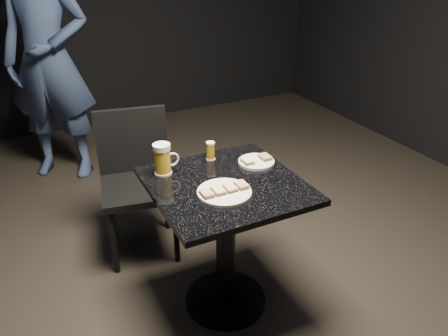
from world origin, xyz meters
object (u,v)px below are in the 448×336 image
(plate_large, at_px, (224,192))
(table, at_px, (226,225))
(chair, at_px, (137,175))
(patron, at_px, (48,60))
(beer_tumbler, at_px, (211,151))
(beer_mug, at_px, (163,159))
(plate_small, at_px, (256,162))

(plate_large, height_order, table, plate_large)
(plate_large, xyz_separation_m, chair, (-0.20, 0.82, -0.25))
(patron, xyz_separation_m, beer_tumbler, (0.58, -1.74, -0.16))
(beer_tumbler, bearing_deg, chair, 121.86)
(patron, distance_m, beer_mug, 1.81)
(plate_small, height_order, beer_tumbler, beer_tumbler)
(beer_mug, xyz_separation_m, beer_tumbler, (0.28, 0.04, -0.03))
(plate_large, distance_m, table, 0.27)
(plate_large, relative_size, beer_mug, 1.58)
(plate_large, distance_m, plate_small, 0.35)
(patron, bearing_deg, beer_mug, -51.59)
(plate_small, xyz_separation_m, patron, (-0.77, 1.89, 0.20))
(beer_mug, bearing_deg, chair, 91.57)
(table, bearing_deg, patron, 104.88)
(plate_small, relative_size, beer_mug, 1.19)
(plate_large, height_order, chair, chair)
(plate_large, relative_size, chair, 0.28)
(beer_tumbler, distance_m, chair, 0.62)
(patron, xyz_separation_m, beer_mug, (0.30, -1.78, -0.13))
(patron, height_order, table, patron)
(beer_mug, distance_m, chair, 0.60)
(plate_large, xyz_separation_m, beer_mug, (-0.18, 0.31, 0.07))
(table, xyz_separation_m, beer_tumbler, (0.04, 0.26, 0.29))
(plate_small, bearing_deg, beer_mug, 167.37)
(beer_mug, xyz_separation_m, chair, (-0.01, 0.51, -0.33))
(patron, xyz_separation_m, chair, (0.29, -1.27, -0.46))
(plate_large, bearing_deg, beer_tumbler, 74.94)
(plate_small, relative_size, chair, 0.21)
(beer_mug, height_order, chair, beer_mug)
(chair, bearing_deg, plate_large, -76.58)
(plate_large, distance_m, chair, 0.88)
(table, height_order, chair, chair)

